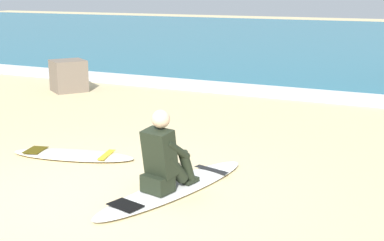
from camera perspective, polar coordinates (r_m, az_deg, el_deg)
name	(u,v)px	position (r m, az deg, el deg)	size (l,w,h in m)	color
ground_plane	(94,199)	(6.26, -10.38, -8.24)	(80.00, 80.00, 0.00)	beige
sea	(365,40)	(25.58, 17.94, 8.12)	(80.00, 28.00, 0.10)	teal
breaking_foam	(274,92)	(12.27, 8.76, 3.03)	(80.00, 0.90, 0.11)	white
surfboard_main	(175,187)	(6.41, -1.84, -7.14)	(1.12, 2.57, 0.08)	white
surfer_seated	(164,159)	(6.15, -2.97, -4.10)	(0.48, 0.75, 0.95)	black
surfboard_spare_near	(73,155)	(7.80, -12.58, -3.59)	(1.88, 0.93, 0.08)	#EFE5C6
shoreline_rock	(69,76)	(12.77, -13.01, 4.67)	(0.73, 0.69, 0.73)	#756656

